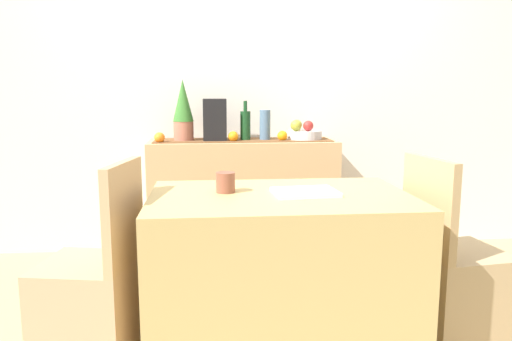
% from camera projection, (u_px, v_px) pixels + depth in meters
% --- Properties ---
extents(ground_plane, '(6.40, 6.40, 0.02)m').
position_uv_depth(ground_plane, '(267.00, 312.00, 2.76)').
color(ground_plane, tan).
rests_on(ground_plane, ground).
extents(room_wall_rear, '(6.40, 0.06, 2.70)m').
position_uv_depth(room_wall_rear, '(249.00, 69.00, 3.70)').
color(room_wall_rear, silver).
rests_on(room_wall_rear, ground).
extents(sideboard_console, '(1.31, 0.42, 0.85)m').
position_uv_depth(sideboard_console, '(243.00, 199.00, 3.59)').
color(sideboard_console, tan).
rests_on(sideboard_console, ground).
extents(table_runner, '(1.23, 0.32, 0.01)m').
position_uv_depth(table_runner, '(243.00, 140.00, 3.52)').
color(table_runner, brown).
rests_on(table_runner, sideboard_console).
extents(fruit_bowl, '(0.24, 0.24, 0.06)m').
position_uv_depth(fruit_bowl, '(305.00, 135.00, 3.56)').
color(fruit_bowl, silver).
rests_on(fruit_bowl, table_runner).
extents(apple_upper, '(0.07, 0.07, 0.07)m').
position_uv_depth(apple_upper, '(308.00, 126.00, 3.50)').
color(apple_upper, '#B02926').
rests_on(apple_upper, fruit_bowl).
extents(apple_center, '(0.07, 0.07, 0.07)m').
position_uv_depth(apple_center, '(297.00, 125.00, 3.59)').
color(apple_center, '#99B341').
rests_on(apple_center, fruit_bowl).
extents(apple_left, '(0.08, 0.08, 0.08)m').
position_uv_depth(apple_left, '(296.00, 125.00, 3.50)').
color(apple_left, '#9B9E32').
rests_on(apple_left, fruit_bowl).
extents(wine_bottle, '(0.07, 0.07, 0.28)m').
position_uv_depth(wine_bottle, '(245.00, 125.00, 3.50)').
color(wine_bottle, '#184120').
rests_on(wine_bottle, sideboard_console).
extents(coffee_maker, '(0.16, 0.18, 0.29)m').
position_uv_depth(coffee_maker, '(215.00, 120.00, 3.48)').
color(coffee_maker, black).
rests_on(coffee_maker, sideboard_console).
extents(ceramic_vase, '(0.08, 0.08, 0.21)m').
position_uv_depth(ceramic_vase, '(265.00, 125.00, 3.52)').
color(ceramic_vase, slate).
rests_on(ceramic_vase, sideboard_console).
extents(potted_plant, '(0.14, 0.14, 0.42)m').
position_uv_depth(potted_plant, '(183.00, 110.00, 3.45)').
color(potted_plant, '#AB6550').
rests_on(potted_plant, sideboard_console).
extents(orange_loose_far, '(0.07, 0.07, 0.07)m').
position_uv_depth(orange_loose_far, '(282.00, 136.00, 3.48)').
color(orange_loose_far, orange).
rests_on(orange_loose_far, sideboard_console).
extents(orange_loose_end, '(0.07, 0.07, 0.07)m').
position_uv_depth(orange_loose_end, '(159.00, 138.00, 3.35)').
color(orange_loose_end, orange).
rests_on(orange_loose_end, sideboard_console).
extents(orange_loose_mid, '(0.07, 0.07, 0.07)m').
position_uv_depth(orange_loose_mid, '(233.00, 136.00, 3.43)').
color(orange_loose_mid, orange).
rests_on(orange_loose_mid, sideboard_console).
extents(dining_table, '(1.17, 0.77, 0.74)m').
position_uv_depth(dining_table, '(280.00, 273.00, 2.30)').
color(dining_table, tan).
rests_on(dining_table, ground).
extents(open_book, '(0.30, 0.23, 0.02)m').
position_uv_depth(open_book, '(305.00, 192.00, 2.25)').
color(open_book, white).
rests_on(open_book, dining_table).
extents(coffee_cup, '(0.09, 0.09, 0.09)m').
position_uv_depth(coffee_cup, '(225.00, 182.00, 2.28)').
color(coffee_cup, brown).
rests_on(coffee_cup, dining_table).
extents(chair_near_window, '(0.47, 0.47, 0.90)m').
position_uv_depth(chair_near_window, '(92.00, 302.00, 2.24)').
color(chair_near_window, tan).
rests_on(chair_near_window, ground).
extents(chair_by_corner, '(0.45, 0.45, 0.90)m').
position_uv_depth(chair_by_corner, '(455.00, 288.00, 2.40)').
color(chair_by_corner, tan).
rests_on(chair_by_corner, ground).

